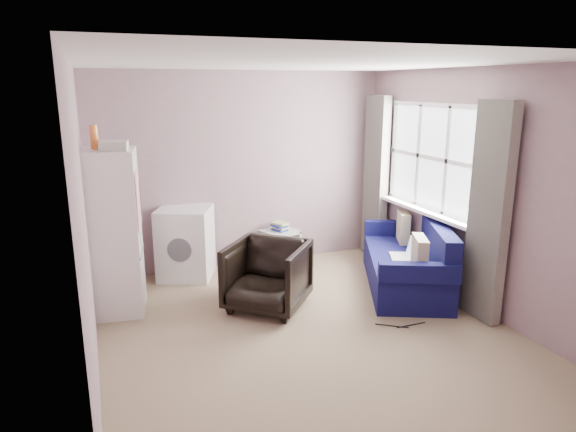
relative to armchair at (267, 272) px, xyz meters
name	(u,v)px	position (x,y,z in m)	size (l,w,h in m)	color
room	(308,204)	(0.19, -0.62, 0.85)	(3.84, 4.24, 2.54)	#8C755B
armchair	(267,272)	(0.00, 0.00, 0.00)	(0.78, 0.73, 0.80)	black
fridge	(110,232)	(-1.51, 0.51, 0.47)	(0.68, 0.67, 1.94)	white
washing_machine	(186,241)	(-0.63, 1.25, 0.06)	(0.81, 0.81, 0.87)	white
side_table	(280,244)	(0.61, 1.28, -0.13)	(0.53, 0.53, 0.57)	#ADAEAA
sofa	(410,262)	(1.76, -0.03, -0.10)	(1.50, 1.98, 0.81)	#10114A
window_dressing	(423,192)	(1.96, 0.08, 0.71)	(0.17, 2.62, 2.18)	white
floor_cables	(402,325)	(1.10, -0.89, -0.39)	(0.49, 0.20, 0.01)	black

